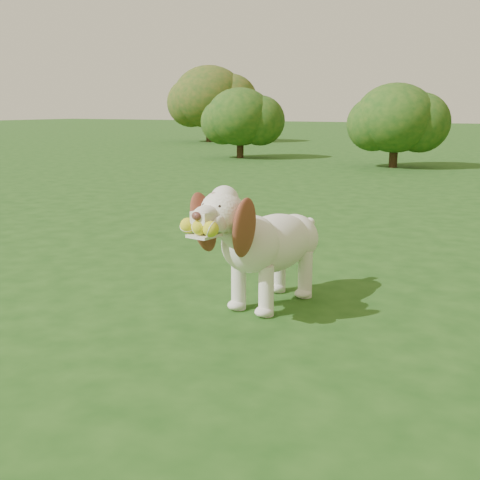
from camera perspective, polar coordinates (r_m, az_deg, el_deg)
The scene contains 5 objects.
ground at distance 3.81m, azimuth -3.34°, elevation -3.74°, with size 80.00×80.00×0.00m, color #1B4413.
dog at distance 3.20m, azimuth 2.32°, elevation -0.00°, with size 0.45×1.07×0.70m.
shrub_a at distance 12.90m, azimuth 0.01°, elevation 11.60°, with size 1.42×1.42×1.47m.
shrub_g at distance 19.09m, azimuth -2.92°, elevation 13.38°, with size 2.25×2.25×2.33m.
shrub_b at distance 11.19m, azimuth 14.52°, elevation 11.13°, with size 1.44×1.44×1.49m.
Camera 1 is at (1.96, -3.09, 1.06)m, focal length 45.00 mm.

